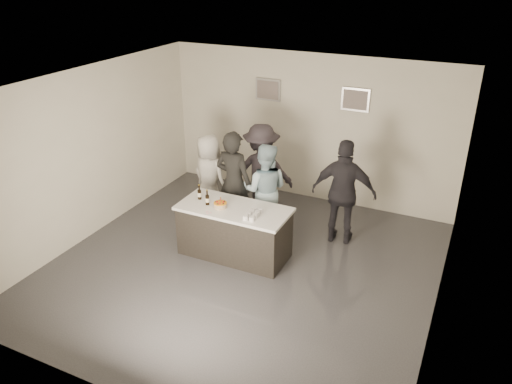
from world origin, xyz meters
TOP-DOWN VIEW (x-y plane):
  - floor at (0.00, 0.00)m, footprint 6.00×6.00m
  - ceiling at (0.00, 0.00)m, footprint 6.00×6.00m
  - wall_back at (0.00, 3.00)m, footprint 6.00×0.04m
  - wall_front at (0.00, -3.00)m, footprint 6.00×0.04m
  - wall_left at (-3.00, 0.00)m, footprint 0.04×6.00m
  - wall_right at (3.00, 0.00)m, footprint 0.04×6.00m
  - picture_left at (-0.90, 2.97)m, footprint 0.54×0.04m
  - picture_right at (0.90, 2.97)m, footprint 0.54×0.04m
  - bar_counter at (-0.30, 0.28)m, footprint 1.86×0.86m
  - cake at (-0.50, 0.19)m, footprint 0.22×0.22m
  - beer_bottle_a at (-0.97, 0.31)m, footprint 0.07×0.07m
  - beer_bottle_b at (-0.75, 0.19)m, footprint 0.07×0.07m
  - tumbler_cluster at (0.12, 0.14)m, footprint 0.19×0.40m
  - candles at (-0.59, -0.05)m, footprint 0.24×0.08m
  - person_main_black at (-0.69, 1.02)m, footprint 0.74×0.52m
  - person_main_blue at (-0.16, 1.20)m, footprint 0.98×0.85m
  - person_guest_left at (-1.41, 1.39)m, footprint 0.92×0.73m
  - person_guest_right at (1.20, 1.51)m, footprint 1.16×0.59m
  - person_guest_back at (-0.50, 1.79)m, footprint 1.38×1.10m

SIDE VIEW (x-z plane):
  - floor at x=0.00m, z-range 0.00..0.00m
  - bar_counter at x=-0.30m, z-range 0.00..0.90m
  - person_guest_left at x=-1.41m, z-range 0.00..1.65m
  - person_main_blue at x=-0.16m, z-range 0.00..1.73m
  - candles at x=-0.59m, z-range 0.90..0.91m
  - person_guest_back at x=-0.50m, z-range 0.00..1.86m
  - cake at x=-0.50m, z-range 0.90..0.98m
  - tumbler_cluster at x=0.12m, z-range 0.90..0.98m
  - person_guest_right at x=1.20m, z-range 0.00..1.90m
  - person_main_black at x=-0.69m, z-range 0.00..1.94m
  - beer_bottle_a at x=-0.97m, z-range 0.90..1.16m
  - beer_bottle_b at x=-0.75m, z-range 0.90..1.16m
  - wall_back at x=0.00m, z-range 0.00..3.00m
  - wall_front at x=0.00m, z-range 0.00..3.00m
  - wall_left at x=-3.00m, z-range 0.00..3.00m
  - wall_right at x=3.00m, z-range 0.00..3.00m
  - picture_left at x=-0.90m, z-range 1.98..2.42m
  - picture_right at x=0.90m, z-range 1.98..2.42m
  - ceiling at x=0.00m, z-range 3.00..3.00m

